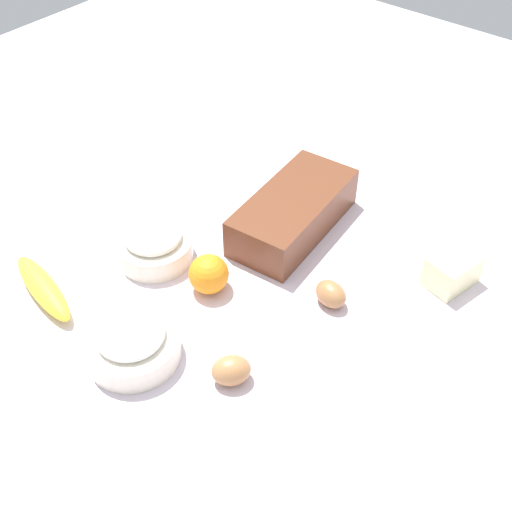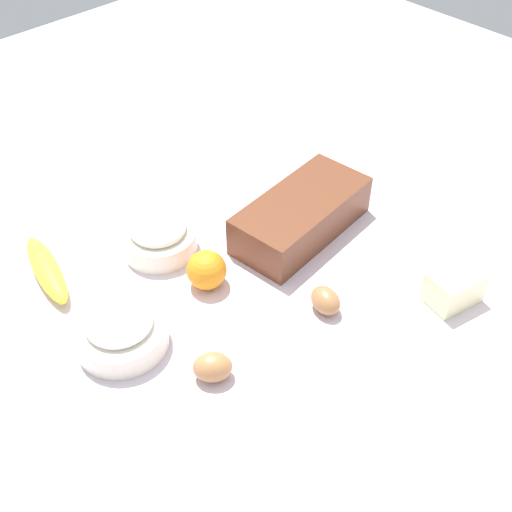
{
  "view_description": "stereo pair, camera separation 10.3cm",
  "coord_description": "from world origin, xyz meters",
  "px_view_note": "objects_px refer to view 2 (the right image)",
  "views": [
    {
      "loc": [
        0.65,
        0.54,
        0.83
      ],
      "look_at": [
        0.0,
        0.0,
        0.04
      ],
      "focal_mm": 45.99,
      "sensor_mm": 36.0,
      "label": 1
    },
    {
      "loc": [
        0.58,
        0.61,
        0.83
      ],
      "look_at": [
        0.0,
        0.0,
        0.04
      ],
      "focal_mm": 45.99,
      "sensor_mm": 36.0,
      "label": 2
    }
  ],
  "objects_px": {
    "loaf_pan": "(301,215)",
    "butter_block": "(454,287)",
    "banana": "(47,269)",
    "egg_near_butter": "(326,300)",
    "egg_beside_bowl": "(213,367)",
    "sugar_bowl": "(120,330)",
    "orange_fruit": "(206,270)",
    "flour_bowl": "(159,236)"
  },
  "relations": [
    {
      "from": "sugar_bowl",
      "to": "butter_block",
      "type": "relative_size",
      "value": 1.68
    },
    {
      "from": "orange_fruit",
      "to": "banana",
      "type": "bearing_deg",
      "value": -46.95
    },
    {
      "from": "orange_fruit",
      "to": "butter_block",
      "type": "bearing_deg",
      "value": 131.49
    },
    {
      "from": "butter_block",
      "to": "sugar_bowl",
      "type": "bearing_deg",
      "value": -33.54
    },
    {
      "from": "flour_bowl",
      "to": "egg_beside_bowl",
      "type": "distance_m",
      "value": 0.31
    },
    {
      "from": "sugar_bowl",
      "to": "egg_beside_bowl",
      "type": "xyz_separation_m",
      "value": [
        -0.06,
        0.15,
        -0.01
      ]
    },
    {
      "from": "egg_near_butter",
      "to": "butter_block",
      "type": "bearing_deg",
      "value": 142.52
    },
    {
      "from": "butter_block",
      "to": "orange_fruit",
      "type": "bearing_deg",
      "value": -48.51
    },
    {
      "from": "butter_block",
      "to": "egg_near_butter",
      "type": "relative_size",
      "value": 1.51
    },
    {
      "from": "egg_beside_bowl",
      "to": "sugar_bowl",
      "type": "bearing_deg",
      "value": -67.37
    },
    {
      "from": "sugar_bowl",
      "to": "loaf_pan",
      "type": "bearing_deg",
      "value": 179.14
    },
    {
      "from": "banana",
      "to": "butter_block",
      "type": "xyz_separation_m",
      "value": [
        -0.48,
        0.53,
        0.01
      ]
    },
    {
      "from": "butter_block",
      "to": "egg_near_butter",
      "type": "distance_m",
      "value": 0.22
    },
    {
      "from": "flour_bowl",
      "to": "banana",
      "type": "distance_m",
      "value": 0.21
    },
    {
      "from": "loaf_pan",
      "to": "flour_bowl",
      "type": "relative_size",
      "value": 2.08
    },
    {
      "from": "loaf_pan",
      "to": "orange_fruit",
      "type": "distance_m",
      "value": 0.22
    },
    {
      "from": "banana",
      "to": "egg_near_butter",
      "type": "height_order",
      "value": "egg_near_butter"
    },
    {
      "from": "egg_near_butter",
      "to": "egg_beside_bowl",
      "type": "height_order",
      "value": "egg_beside_bowl"
    },
    {
      "from": "egg_beside_bowl",
      "to": "orange_fruit",
      "type": "bearing_deg",
      "value": -127.91
    },
    {
      "from": "flour_bowl",
      "to": "banana",
      "type": "relative_size",
      "value": 0.74
    },
    {
      "from": "sugar_bowl",
      "to": "egg_beside_bowl",
      "type": "height_order",
      "value": "sugar_bowl"
    },
    {
      "from": "flour_bowl",
      "to": "orange_fruit",
      "type": "bearing_deg",
      "value": 91.62
    },
    {
      "from": "banana",
      "to": "egg_near_butter",
      "type": "distance_m",
      "value": 0.5
    },
    {
      "from": "banana",
      "to": "egg_near_butter",
      "type": "relative_size",
      "value": 3.19
    },
    {
      "from": "loaf_pan",
      "to": "egg_beside_bowl",
      "type": "relative_size",
      "value": 4.76
    },
    {
      "from": "butter_block",
      "to": "egg_near_butter",
      "type": "xyz_separation_m",
      "value": [
        0.18,
        -0.14,
        -0.01
      ]
    },
    {
      "from": "banana",
      "to": "egg_beside_bowl",
      "type": "relative_size",
      "value": 3.1
    },
    {
      "from": "loaf_pan",
      "to": "egg_near_butter",
      "type": "height_order",
      "value": "loaf_pan"
    },
    {
      "from": "flour_bowl",
      "to": "orange_fruit",
      "type": "xyz_separation_m",
      "value": [
        -0.0,
        0.13,
        0.0
      ]
    },
    {
      "from": "egg_near_butter",
      "to": "sugar_bowl",
      "type": "bearing_deg",
      "value": -30.97
    },
    {
      "from": "banana",
      "to": "egg_beside_bowl",
      "type": "distance_m",
      "value": 0.38
    },
    {
      "from": "butter_block",
      "to": "egg_beside_bowl",
      "type": "bearing_deg",
      "value": -21.52
    },
    {
      "from": "sugar_bowl",
      "to": "banana",
      "type": "relative_size",
      "value": 0.79
    },
    {
      "from": "loaf_pan",
      "to": "butter_block",
      "type": "bearing_deg",
      "value": 95.01
    },
    {
      "from": "butter_block",
      "to": "egg_near_butter",
      "type": "height_order",
      "value": "butter_block"
    },
    {
      "from": "sugar_bowl",
      "to": "banana",
      "type": "bearing_deg",
      "value": -87.74
    },
    {
      "from": "sugar_bowl",
      "to": "butter_block",
      "type": "distance_m",
      "value": 0.56
    },
    {
      "from": "egg_near_butter",
      "to": "orange_fruit",
      "type": "bearing_deg",
      "value": -60.06
    },
    {
      "from": "sugar_bowl",
      "to": "egg_beside_bowl",
      "type": "relative_size",
      "value": 2.46
    },
    {
      "from": "flour_bowl",
      "to": "banana",
      "type": "bearing_deg",
      "value": -22.12
    },
    {
      "from": "loaf_pan",
      "to": "egg_near_butter",
      "type": "relative_size",
      "value": 4.9
    },
    {
      "from": "sugar_bowl",
      "to": "egg_near_butter",
      "type": "bearing_deg",
      "value": 149.03
    }
  ]
}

